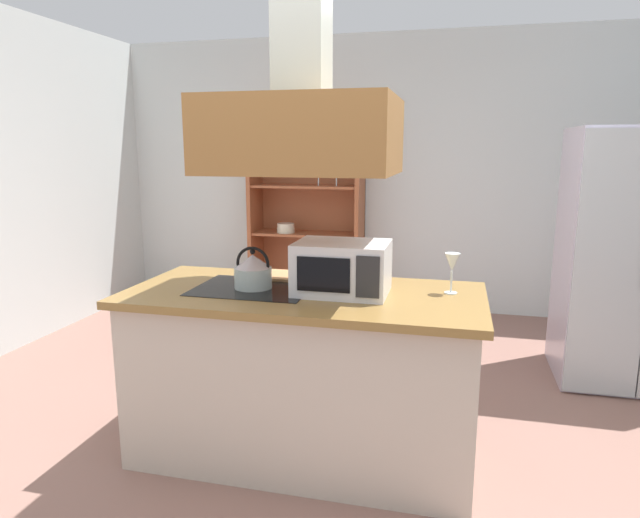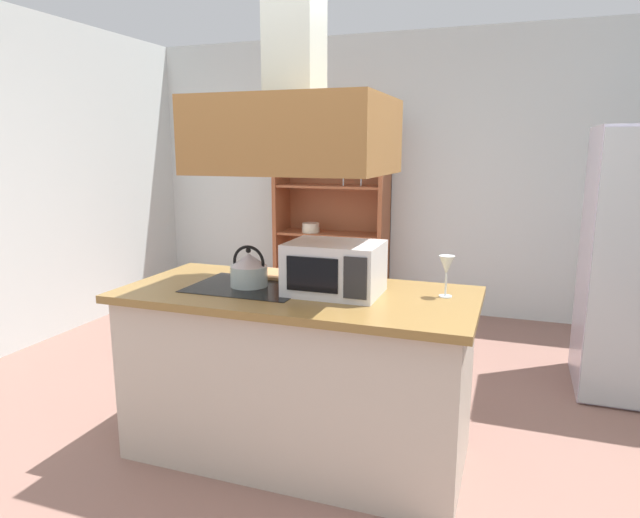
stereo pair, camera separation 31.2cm
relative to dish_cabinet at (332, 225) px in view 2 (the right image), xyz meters
name	(u,v)px [view 2 (the right image)]	position (x,y,z in m)	size (l,w,h in m)	color
ground_plane	(337,463)	(0.96, -2.79, -0.84)	(7.80, 7.80, 0.00)	#876055
wall_back	(432,176)	(0.96, 0.21, 0.51)	(6.00, 0.12, 2.70)	silver
kitchen_island	(298,373)	(0.72, -2.75, -0.39)	(1.81, 0.84, 0.90)	#BEB2A1
range_hood	(295,113)	(0.72, -2.75, 0.94)	(0.90, 0.70, 1.21)	olive
dish_cabinet	(332,225)	(0.00, 0.00, 0.00)	(1.13, 0.40, 1.91)	#965030
kettle	(249,269)	(0.45, -2.75, 0.15)	(0.20, 0.20, 0.22)	#AFBFBA
cutting_board	(270,274)	(0.45, -2.48, 0.06)	(0.34, 0.24, 0.02)	#B68050
microwave	(334,268)	(0.92, -2.73, 0.19)	(0.46, 0.35, 0.26)	silver
wine_glass_on_counter	(447,267)	(1.45, -2.61, 0.21)	(0.08, 0.08, 0.21)	silver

